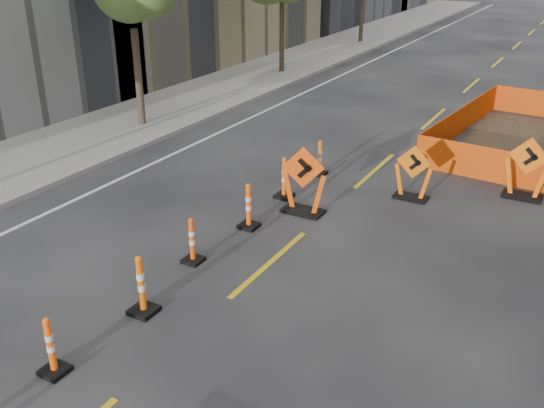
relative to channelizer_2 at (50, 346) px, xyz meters
The scene contains 12 objects.
ground_plane 1.39m from the channelizer_2, 22.96° to the left, with size 140.00×140.00×0.00m, color black.
sidewalk_left 14.75m from the channelizer_2, 121.95° to the left, with size 4.00×90.00×0.15m, color gray.
channelizer_2 is the anchor object (origin of this frame).
channelizer_3 1.90m from the channelizer_2, 86.13° to the left, with size 0.44×0.44×1.13m, color #D85709, non-canonical shape.
channelizer_4 3.79m from the channelizer_2, 92.82° to the left, with size 0.38×0.38×0.98m, color #F5420A, non-canonical shape.
channelizer_5 5.68m from the channelizer_2, 90.18° to the left, with size 0.42×0.42×1.07m, color #F0540A, non-canonical shape.
channelizer_6 7.58m from the channelizer_2, 90.99° to the left, with size 0.42×0.42×1.07m, color #EB5B09, non-canonical shape.
channelizer_7 9.47m from the channelizer_2, 90.26° to the left, with size 0.38×0.38×0.97m, color #FF560A, non-canonical shape.
chevron_sign_left 7.04m from the channelizer_2, 84.39° to the left, with size 1.10×0.66×1.65m, color #EB4B09, non-canonical shape.
chevron_sign_center 9.46m from the channelizer_2, 73.60° to the left, with size 0.94×0.56×1.41m, color #E05D09, non-canonical shape.
chevron_sign_right 11.67m from the channelizer_2, 64.07° to the left, with size 1.06×0.64×1.60m, color #F3600A, non-canonical shape.
safety_fence 15.62m from the channelizer_2, 72.73° to the left, with size 4.38×7.45×0.93m, color #FF4C0D, non-canonical shape.
Camera 1 is at (5.25, -5.29, 6.07)m, focal length 40.00 mm.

